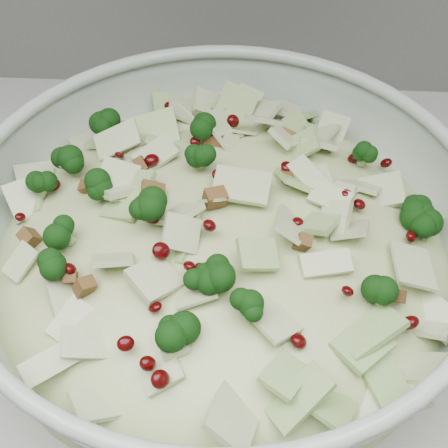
% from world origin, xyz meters
% --- Properties ---
extents(counter, '(3.60, 0.60, 0.90)m').
position_xyz_m(counter, '(0.00, 1.70, 0.45)').
color(counter, silver).
rests_on(counter, floor).
extents(mixing_bowl, '(0.51, 0.51, 0.16)m').
position_xyz_m(mixing_bowl, '(0.02, 1.60, 0.99)').
color(mixing_bowl, '#A2B2A6').
rests_on(mixing_bowl, counter).
extents(salad, '(0.41, 0.41, 0.17)m').
position_xyz_m(salad, '(0.02, 1.60, 1.01)').
color(salad, '#B3C486').
rests_on(salad, mixing_bowl).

